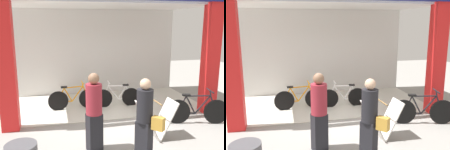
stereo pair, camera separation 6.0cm
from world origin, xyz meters
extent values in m
plane|color=gray|center=(0.00, 0.00, 0.00)|extent=(20.25, 20.25, 0.00)
cube|color=beige|center=(0.00, 1.49, 0.01)|extent=(6.13, 2.98, 0.02)
cube|color=silver|center=(0.00, 2.98, 1.64)|extent=(6.13, 0.12, 3.29)
cube|color=red|center=(-2.85, 0.00, 1.64)|extent=(0.42, 0.36, 3.29)
cube|color=red|center=(2.85, 0.00, 1.64)|extent=(0.42, 0.36, 3.29)
cube|color=silver|center=(0.00, 1.49, 3.26)|extent=(6.13, 2.98, 0.06)
cylinder|color=black|center=(0.73, 1.06, 0.30)|extent=(0.61, 0.06, 0.61)
cylinder|color=black|center=(-0.22, 1.10, 0.30)|extent=(0.61, 0.06, 0.61)
cylinder|color=white|center=(0.50, 1.07, 0.28)|extent=(0.41, 0.05, 0.08)
cylinder|color=white|center=(0.42, 1.07, 0.48)|extent=(0.27, 0.04, 0.46)
cylinder|color=white|center=(0.13, 1.08, 0.49)|extent=(0.37, 0.05, 0.48)
cylinder|color=white|center=(0.25, 1.08, 0.71)|extent=(0.59, 0.06, 0.05)
cylinder|color=white|center=(0.62, 1.07, 0.50)|extent=(0.20, 0.04, 0.41)
cylinder|color=white|center=(-0.12, 1.09, 0.51)|extent=(0.18, 0.04, 0.42)
cylinder|color=white|center=(-0.04, 1.09, 0.78)|extent=(0.05, 0.04, 0.13)
cylinder|color=white|center=(-0.03, 1.09, 0.84)|extent=(0.05, 0.43, 0.03)
cube|color=black|center=(0.54, 1.07, 0.73)|extent=(0.19, 0.10, 0.05)
cylinder|color=black|center=(-1.63, 1.16, 0.31)|extent=(0.63, 0.08, 0.63)
cylinder|color=black|center=(-0.67, 1.21, 0.31)|extent=(0.63, 0.08, 0.63)
cylinder|color=orange|center=(-1.41, 1.17, 0.29)|extent=(0.42, 0.06, 0.08)
cylinder|color=orange|center=(-1.32, 1.17, 0.49)|extent=(0.27, 0.05, 0.47)
cylinder|color=orange|center=(-1.02, 1.19, 0.50)|extent=(0.39, 0.06, 0.49)
cylinder|color=orange|center=(-1.14, 1.18, 0.73)|extent=(0.60, 0.07, 0.05)
cylinder|color=orange|center=(-1.53, 1.16, 0.52)|extent=(0.21, 0.05, 0.42)
cylinder|color=orange|center=(-0.77, 1.21, 0.52)|extent=(0.19, 0.05, 0.43)
cylinder|color=orange|center=(-0.85, 1.20, 0.80)|extent=(0.05, 0.04, 0.13)
cylinder|color=orange|center=(-0.86, 1.20, 0.86)|extent=(0.06, 0.44, 0.03)
cube|color=black|center=(-1.44, 1.17, 0.75)|extent=(0.19, 0.11, 0.05)
cylinder|color=black|center=(1.50, -0.65, 0.34)|extent=(0.67, 0.21, 0.68)
cylinder|color=black|center=(2.51, -0.91, 0.34)|extent=(0.67, 0.21, 0.68)
cylinder|color=black|center=(1.73, -0.71, 0.31)|extent=(0.45, 0.15, 0.09)
cylinder|color=black|center=(1.83, -0.74, 0.53)|extent=(0.30, 0.11, 0.51)
cylinder|color=black|center=(2.14, -0.82, 0.54)|extent=(0.41, 0.14, 0.53)
cylinder|color=black|center=(2.01, -0.79, 0.79)|extent=(0.64, 0.20, 0.05)
cylinder|color=black|center=(1.61, -0.68, 0.56)|extent=(0.23, 0.09, 0.46)
cylinder|color=black|center=(2.41, -0.89, 0.57)|extent=(0.21, 0.09, 0.47)
cylinder|color=black|center=(2.32, -0.86, 0.87)|extent=(0.07, 0.05, 0.14)
cylinder|color=black|center=(2.31, -0.86, 0.93)|extent=(0.15, 0.47, 0.03)
cube|color=black|center=(1.70, -0.70, 0.81)|extent=(0.22, 0.15, 0.05)
cube|color=silver|center=(0.36, -1.31, 0.45)|extent=(0.49, 0.55, 0.91)
cube|color=silver|center=(0.80, -1.29, 0.45)|extent=(0.49, 0.55, 0.91)
cylinder|color=olive|center=(0.58, -1.30, 0.90)|extent=(0.06, 0.53, 0.03)
cube|color=black|center=(-0.94, -1.53, 0.41)|extent=(0.36, 0.32, 0.82)
cylinder|color=maroon|center=(-0.94, -1.53, 1.14)|extent=(0.42, 0.42, 0.65)
sphere|color=#8C664C|center=(-0.94, -1.53, 1.58)|extent=(0.23, 0.23, 0.23)
cube|color=black|center=(-0.04, -2.11, 0.40)|extent=(0.37, 0.37, 0.81)
cylinder|color=black|center=(-0.04, -2.11, 1.13)|extent=(0.45, 0.45, 0.64)
sphere|color=#D8AD8C|center=(-0.04, -2.11, 1.56)|extent=(0.21, 0.21, 0.21)
cube|color=#BF8C33|center=(0.15, -2.34, 0.83)|extent=(0.25, 0.26, 0.25)
camera|label=1|loc=(-1.71, -6.30, 2.67)|focal=38.92mm
camera|label=2|loc=(-1.65, -6.32, 2.67)|focal=38.92mm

